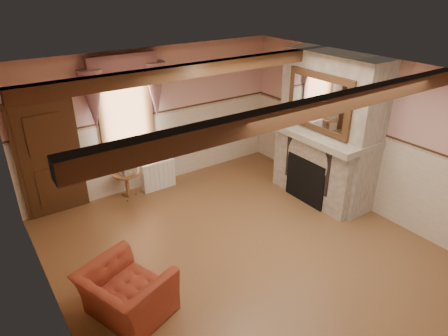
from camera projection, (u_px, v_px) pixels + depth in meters
floor at (243, 251)px, 6.41m from camera, size 5.50×6.00×0.01m
ceiling at (248, 78)px, 5.19m from camera, size 5.50×6.00×0.01m
wall_back at (155, 119)px, 8.02m from camera, size 5.50×0.02×2.80m
wall_left at (47, 237)px, 4.39m from camera, size 0.02×6.00×2.80m
wall_right at (366, 135)px, 7.21m from camera, size 0.02×6.00×2.80m
wainscot at (245, 212)px, 6.08m from camera, size 5.50×6.00×1.50m
chair_rail at (246, 168)px, 5.76m from camera, size 5.50×6.00×0.08m
firebox at (308, 180)px, 7.68m from camera, size 0.20×0.95×0.90m
armchair at (127, 293)px, 5.10m from camera, size 1.22×1.30×0.69m
side_table at (127, 185)px, 7.86m from camera, size 0.66×0.66×0.55m
book_stack at (127, 168)px, 7.70m from camera, size 0.29×0.34×0.20m
radiator at (158, 175)px, 8.19m from camera, size 0.70×0.19×0.60m
bowl at (322, 127)px, 7.38m from camera, size 0.37×0.37×0.09m
mantel_clock at (292, 113)px, 7.93m from camera, size 0.14×0.24×0.20m
oil_lamp at (297, 113)px, 7.83m from camera, size 0.11×0.11×0.28m
candle_red at (358, 139)px, 6.76m from camera, size 0.06×0.06×0.16m
jar_yellow at (333, 131)px, 7.18m from camera, size 0.06×0.06×0.12m
fireplace at (329, 129)px, 7.48m from camera, size 0.85×2.00×2.80m
mantel at (322, 133)px, 7.41m from camera, size 1.05×2.05×0.12m
overmantel_mirror at (318, 103)px, 7.05m from camera, size 0.06×1.44×1.04m
door at (50, 160)px, 7.05m from camera, size 1.10×0.10×2.10m
window at (126, 112)px, 7.58m from camera, size 1.06×0.08×2.02m
window_drapes at (124, 82)px, 7.25m from camera, size 1.30×0.14×1.40m
ceiling_beam_front at (315, 108)px, 4.34m from camera, size 5.50×0.18×0.20m
ceiling_beam_back at (200, 69)px, 6.12m from camera, size 5.50×0.18×0.20m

